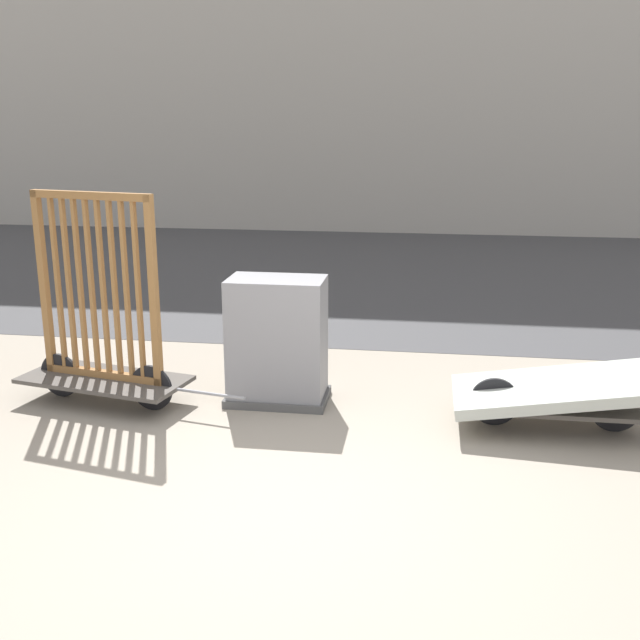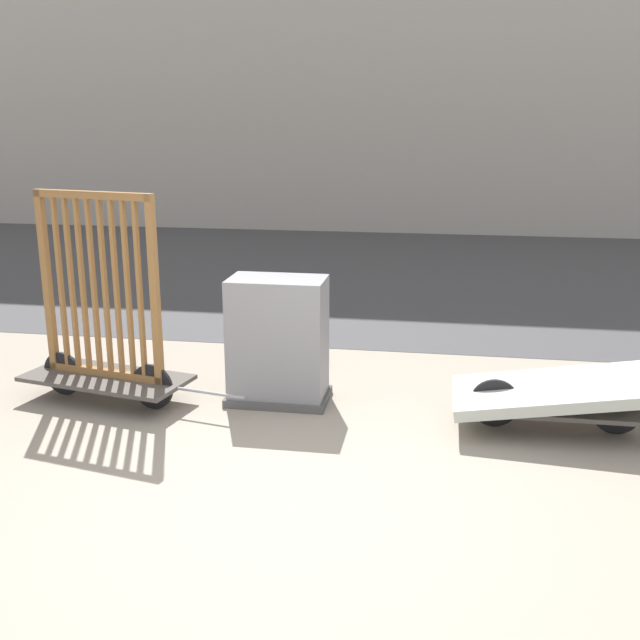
{
  "view_description": "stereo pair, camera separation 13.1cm",
  "coord_description": "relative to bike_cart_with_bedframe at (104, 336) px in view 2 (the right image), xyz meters",
  "views": [
    {
      "loc": [
        0.95,
        -4.76,
        2.7
      ],
      "look_at": [
        0.0,
        1.72,
        0.92
      ],
      "focal_mm": 42.0,
      "sensor_mm": 36.0,
      "label": 1
    },
    {
      "loc": [
        1.08,
        -4.74,
        2.7
      ],
      "look_at": [
        0.0,
        1.72,
        0.92
      ],
      "focal_mm": 42.0,
      "sensor_mm": 36.0,
      "label": 2
    }
  ],
  "objects": [
    {
      "name": "ground_plane",
      "position": [
        2.11,
        -1.72,
        -0.67
      ],
      "size": [
        60.0,
        60.0,
        0.0
      ],
      "primitive_type": "plane",
      "color": "gray"
    },
    {
      "name": "bike_cart_with_mattress",
      "position": [
        4.24,
        0.0,
        -0.33
      ],
      "size": [
        2.41,
        0.95,
        0.56
      ],
      "rotation": [
        0.0,
        0.0,
        0.0
      ],
      "color": "#4C4742",
      "rests_on": "ground_plane"
    },
    {
      "name": "road_strip",
      "position": [
        2.11,
        6.85,
        -0.67
      ],
      "size": [
        56.0,
        9.56,
        0.01
      ],
      "color": "#424244",
      "rests_on": "ground_plane"
    },
    {
      "name": "bike_cart_with_bedframe",
      "position": [
        0.0,
        0.0,
        0.0
      ],
      "size": [
        2.34,
        1.03,
        2.05
      ],
      "rotation": [
        0.0,
        0.0,
        -0.2
      ],
      "color": "#4C4742",
      "rests_on": "ground_plane"
    },
    {
      "name": "utility_cabinet",
      "position": [
        1.65,
        0.3,
        -0.1
      ],
      "size": [
        0.98,
        0.61,
        1.23
      ],
      "color": "#4C4C4C",
      "rests_on": "ground_plane"
    }
  ]
}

